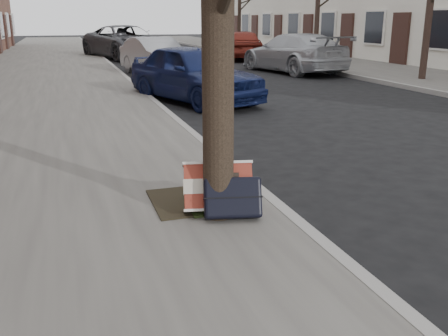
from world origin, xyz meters
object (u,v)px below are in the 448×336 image
object	(u,v)px
car_near_front	(194,73)
car_near_mid	(156,56)
suitcase_navy	(232,197)
suitcase_red	(218,187)

from	to	relation	value
car_near_front	car_near_mid	xyz separation A→B (m)	(0.22, 6.08, -0.04)
car_near_front	suitcase_navy	bearing A→B (deg)	-121.05
suitcase_red	suitcase_navy	size ratio (longest dim) A/B	1.21
suitcase_red	car_near_mid	size ratio (longest dim) A/B	0.16
suitcase_red	suitcase_navy	xyz separation A→B (m)	(0.07, -0.20, -0.04)
car_near_front	suitcase_red	bearing A→B (deg)	-121.96
suitcase_red	suitcase_navy	distance (m)	0.22
suitcase_red	car_near_front	world-z (taller)	car_near_front
car_near_mid	car_near_front	bearing A→B (deg)	-104.18
suitcase_red	car_near_front	bearing A→B (deg)	89.56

